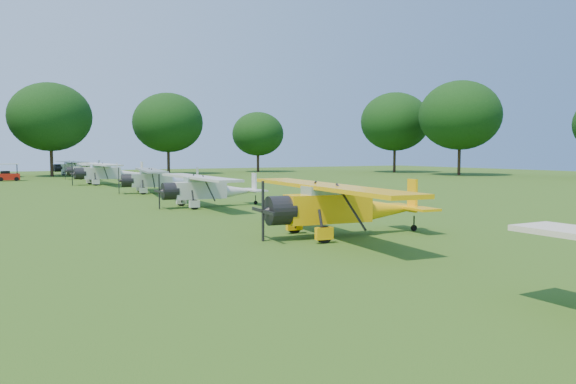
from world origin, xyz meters
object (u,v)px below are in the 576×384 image
at_px(aircraft_5, 107,171).
at_px(golf_cart, 8,175).
at_px(aircraft_4, 158,178).
at_px(aircraft_7, 76,166).
at_px(aircraft_2, 340,203).
at_px(aircraft_3, 208,187).
at_px(aircraft_6, 91,169).

relative_size(aircraft_5, golf_cart, 4.98).
height_order(aircraft_4, aircraft_7, aircraft_7).
relative_size(aircraft_4, aircraft_5, 0.90).
bearing_deg(aircraft_2, aircraft_3, 97.18).
distance_m(aircraft_3, aircraft_5, 27.30).
xyz_separation_m(aircraft_2, aircraft_6, (0.03, 54.29, -0.14)).
distance_m(aircraft_2, aircraft_4, 26.89).
bearing_deg(aircraft_4, aircraft_7, 99.82).
distance_m(aircraft_3, aircraft_4, 12.88).
height_order(aircraft_5, aircraft_7, aircraft_5).
bearing_deg(aircraft_4, aircraft_6, 100.34).
xyz_separation_m(aircraft_2, aircraft_3, (-0.25, 14.02, -0.13)).
bearing_deg(aircraft_4, aircraft_5, 103.82).
relative_size(aircraft_4, aircraft_7, 0.97).
relative_size(aircraft_7, golf_cart, 4.62).
height_order(aircraft_3, aircraft_7, aircraft_7).
distance_m(aircraft_2, aircraft_5, 41.32).
distance_m(aircraft_4, aircraft_6, 27.41).
bearing_deg(aircraft_2, aircraft_5, 97.08).
distance_m(aircraft_5, golf_cart, 15.49).
bearing_deg(aircraft_4, aircraft_3, -83.56).
bearing_deg(aircraft_5, aircraft_3, -90.60).
bearing_deg(golf_cart, aircraft_7, 54.92).
xyz_separation_m(aircraft_4, aircraft_5, (-1.09, 14.43, 0.14)).
relative_size(aircraft_2, aircraft_4, 1.08).
bearing_deg(golf_cart, aircraft_3, -75.59).
relative_size(aircraft_6, aircraft_7, 0.94).
relative_size(aircraft_3, aircraft_7, 0.94).
distance_m(aircraft_6, golf_cart, 9.31).
bearing_deg(golf_cart, aircraft_2, -78.55).
distance_m(aircraft_4, aircraft_7, 39.94).
bearing_deg(aircraft_3, aircraft_7, 90.41).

